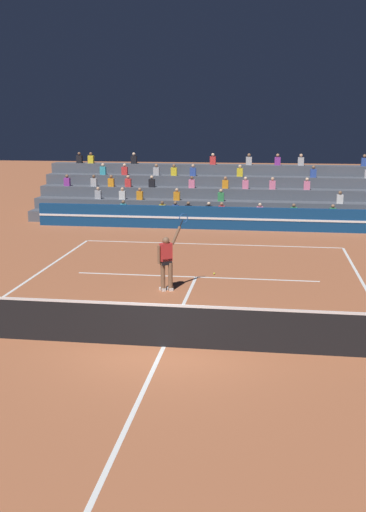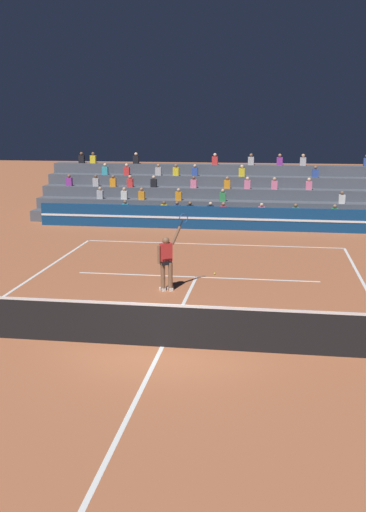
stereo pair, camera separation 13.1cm
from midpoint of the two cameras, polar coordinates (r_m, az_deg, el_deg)
ground_plane at (r=14.30m, az=-1.72°, el=-8.63°), size 120.00×120.00×0.00m
court_lines at (r=14.30m, az=-1.72°, el=-8.62°), size 11.10×23.90×0.01m
tennis_net at (r=14.11m, az=-1.73°, el=-6.58°), size 12.00×0.10×1.10m
sponsor_banner_wall at (r=29.03m, az=3.67°, el=3.61°), size 18.00×0.26×1.10m
bleacher_stand at (r=32.71m, az=4.25°, el=5.49°), size 20.00×4.75×3.38m
tennis_player at (r=18.53m, az=-1.36°, el=-0.38°), size 0.91×0.67×2.45m
tennis_ball at (r=20.69m, az=3.21°, el=-1.68°), size 0.07×0.07×0.07m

